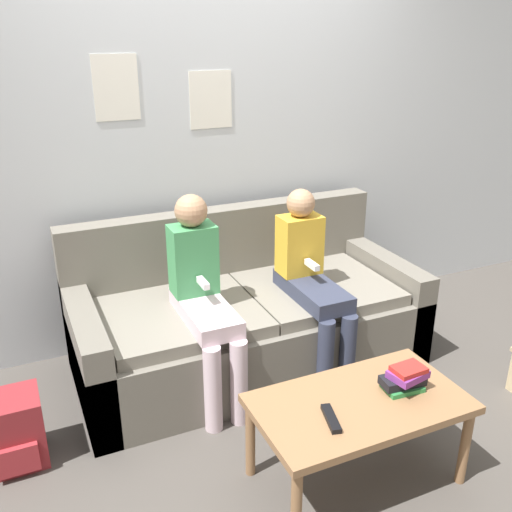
# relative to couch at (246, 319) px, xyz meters

# --- Properties ---
(ground_plane) EXTENTS (10.00, 10.00, 0.00)m
(ground_plane) POSITION_rel_couch_xyz_m (0.00, -0.58, -0.28)
(ground_plane) COLOR #4C4742
(wall_back) EXTENTS (8.00, 0.06, 2.60)m
(wall_back) POSITION_rel_couch_xyz_m (-0.00, 0.54, 1.02)
(wall_back) COLOR silver
(wall_back) RESTS_ON ground_plane
(couch) EXTENTS (2.00, 0.90, 0.88)m
(couch) POSITION_rel_couch_xyz_m (0.00, 0.00, 0.00)
(couch) COLOR #6B665B
(couch) RESTS_ON ground_plane
(coffee_table) EXTENTS (0.92, 0.51, 0.42)m
(coffee_table) POSITION_rel_couch_xyz_m (0.05, -1.10, 0.08)
(coffee_table) COLOR #8E6642
(coffee_table) RESTS_ON ground_plane
(person_left) EXTENTS (0.24, 0.60, 1.11)m
(person_left) POSITION_rel_couch_xyz_m (-0.34, -0.21, 0.33)
(person_left) COLOR silver
(person_left) RESTS_ON ground_plane
(person_right) EXTENTS (0.24, 0.60, 1.06)m
(person_right) POSITION_rel_couch_xyz_m (0.31, -0.22, 0.31)
(person_right) COLOR #33384C
(person_right) RESTS_ON ground_plane
(tv_remote) EXTENTS (0.08, 0.17, 0.02)m
(tv_remote) POSITION_rel_couch_xyz_m (-0.13, -1.17, 0.14)
(tv_remote) COLOR black
(tv_remote) RESTS_ON coffee_table
(book_stack) EXTENTS (0.20, 0.15, 0.12)m
(book_stack) POSITION_rel_couch_xyz_m (0.28, -1.11, 0.19)
(book_stack) COLOR #2D8442
(book_stack) RESTS_ON coffee_table
(backpack) EXTENTS (0.27, 0.27, 0.35)m
(backpack) POSITION_rel_couch_xyz_m (-1.33, -0.36, -0.11)
(backpack) COLOR maroon
(backpack) RESTS_ON ground_plane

